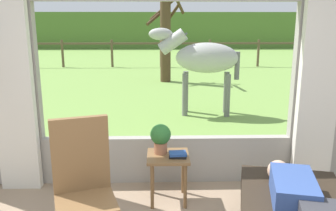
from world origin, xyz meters
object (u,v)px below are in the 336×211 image
at_px(side_table, 168,163).
at_px(book_stack, 178,155).
at_px(rocking_chair, 84,187).
at_px(pasture_tree, 166,37).
at_px(reclining_person, 303,203).
at_px(potted_plant, 161,137).
at_px(horse, 203,59).

relative_size(side_table, book_stack, 2.72).
bearing_deg(rocking_chair, book_stack, 22.03).
xyz_separation_m(book_stack, pasture_tree, (0.02, 7.53, 0.84)).
xyz_separation_m(reclining_person, side_table, (-1.02, 1.02, -0.10)).
distance_m(side_table, book_stack, 0.17).
xyz_separation_m(rocking_chair, side_table, (0.73, 0.75, -0.12)).
bearing_deg(book_stack, potted_plant, 145.87).
bearing_deg(rocking_chair, reclining_person, -26.49).
bearing_deg(pasture_tree, rocking_chair, -95.89).
height_order(side_table, potted_plant, potted_plant).
bearing_deg(potted_plant, pasture_tree, 88.48).
height_order(reclining_person, pasture_tree, pasture_tree).
height_order(potted_plant, book_stack, potted_plant).
bearing_deg(potted_plant, rocking_chair, -128.70).
bearing_deg(horse, rocking_chair, 167.09).
bearing_deg(side_table, book_stack, -31.76).
distance_m(reclining_person, pasture_tree, 8.58).
height_order(book_stack, horse, horse).
relative_size(potted_plant, horse, 0.18).
relative_size(potted_plant, book_stack, 1.67).
distance_m(rocking_chair, book_stack, 1.08).
bearing_deg(reclining_person, book_stack, 146.99).
relative_size(potted_plant, pasture_tree, 0.11).
xyz_separation_m(rocking_chair, pasture_tree, (0.85, 8.22, 0.84)).
distance_m(reclining_person, rocking_chair, 1.77).
xyz_separation_m(reclining_person, book_stack, (-0.92, 0.96, 0.03)).
xyz_separation_m(reclining_person, rocking_chair, (-1.75, 0.27, 0.02)).
bearing_deg(horse, reclining_person, -170.41).
xyz_separation_m(horse, pasture_tree, (-0.66, 3.95, 0.23)).
distance_m(potted_plant, pasture_tree, 7.44).
bearing_deg(reclining_person, rocking_chair, -175.53).
bearing_deg(side_table, rocking_chair, -134.16).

